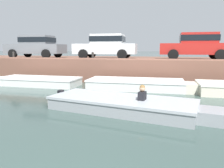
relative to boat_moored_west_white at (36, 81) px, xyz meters
name	(u,v)px	position (x,y,z in m)	size (l,w,h in m)	color
ground_plane	(124,112)	(5.81, -4.10, -0.23)	(400.00, 400.00, 0.00)	#384C47
far_quay_wall	(147,68)	(5.81, 4.67, 0.47)	(60.00, 6.00, 1.40)	brown
far_wall_coping	(143,59)	(5.81, 1.79, 1.21)	(60.00, 0.24, 0.08)	#925F4C
boat_moored_west_white	(36,81)	(0.00, 0.00, 0.00)	(5.40, 1.75, 0.46)	white
boat_moored_central_white	(140,84)	(5.83, 0.15, 0.02)	(5.71, 2.02, 0.49)	white
motorboat_passing	(128,105)	(5.90, -3.96, -0.01)	(5.80, 2.61, 0.92)	#93999E
car_leftmost_grey	(37,46)	(-1.78, 3.06, 2.02)	(4.01, 2.13, 1.54)	slate
car_left_inner_white	(106,45)	(3.30, 3.06, 2.02)	(4.02, 2.08, 1.54)	white
car_centre_red	(196,45)	(8.76, 3.05, 2.02)	(4.00, 1.90, 1.54)	#B2231E
mooring_bollard_west	(13,55)	(-2.82, 1.92, 1.41)	(0.15, 0.15, 0.45)	#2D2B28
mooring_bollard_mid	(93,55)	(2.74, 1.92, 1.41)	(0.15, 0.15, 0.45)	#2D2B28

